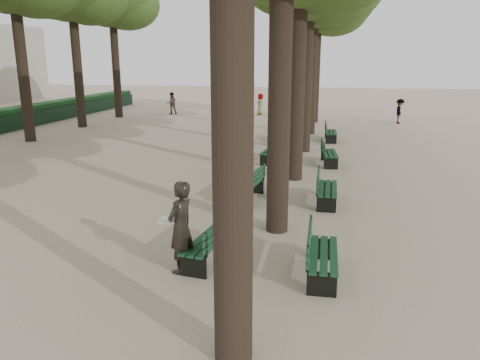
# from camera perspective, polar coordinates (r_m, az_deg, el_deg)

# --- Properties ---
(ground) EXTENTS (120.00, 120.00, 0.00)m
(ground) POSITION_cam_1_polar(r_m,az_deg,el_deg) (8.93, -7.72, -12.13)
(ground) COLOR #BDA68F
(ground) RESTS_ON ground
(bench_left_0) EXTENTS (0.81, 1.86, 0.92)m
(bench_left_0) POSITION_cam_1_polar(r_m,az_deg,el_deg) (9.58, -3.75, -8.31)
(bench_left_0) COLOR black
(bench_left_0) RESTS_ON ground
(bench_left_1) EXTENTS (0.80, 1.86, 0.92)m
(bench_left_1) POSITION_cam_1_polar(r_m,az_deg,el_deg) (13.52, 0.90, -1.37)
(bench_left_1) COLOR black
(bench_left_1) RESTS_ON ground
(bench_left_2) EXTENTS (0.75, 1.85, 0.92)m
(bench_left_2) POSITION_cam_1_polar(r_m,az_deg,el_deg) (18.59, 3.83, 3.04)
(bench_left_2) COLOR black
(bench_left_2) RESTS_ON ground
(bench_left_3) EXTENTS (0.67, 1.83, 0.92)m
(bench_left_3) POSITION_cam_1_polar(r_m,az_deg,el_deg) (23.09, 5.33, 5.29)
(bench_left_3) COLOR black
(bench_left_3) RESTS_ON ground
(bench_right_0) EXTENTS (0.60, 1.81, 0.92)m
(bench_right_0) POSITION_cam_1_polar(r_m,az_deg,el_deg) (9.05, 10.03, -9.93)
(bench_right_0) COLOR black
(bench_right_0) RESTS_ON ground
(bench_right_1) EXTENTS (0.58, 1.80, 0.92)m
(bench_right_1) POSITION_cam_1_polar(r_m,az_deg,el_deg) (13.42, 10.55, -1.75)
(bench_right_1) COLOR black
(bench_right_1) RESTS_ON ground
(bench_right_2) EXTENTS (0.74, 1.85, 0.92)m
(bench_right_2) POSITION_cam_1_polar(r_m,az_deg,el_deg) (18.37, 10.83, 2.67)
(bench_right_2) COLOR black
(bench_right_2) RESTS_ON ground
(bench_right_3) EXTENTS (0.65, 1.82, 0.92)m
(bench_right_3) POSITION_cam_1_polar(r_m,az_deg,el_deg) (23.70, 11.00, 5.33)
(bench_right_3) COLOR black
(bench_right_3) RESTS_ON ground
(man_with_map) EXTENTS (0.72, 0.80, 1.80)m
(man_with_map) POSITION_cam_1_polar(r_m,az_deg,el_deg) (8.96, -7.24, -5.73)
(man_with_map) COLOR black
(man_with_map) RESTS_ON ground
(pedestrian_b) EXTENTS (0.47, 1.03, 1.53)m
(pedestrian_b) POSITION_cam_1_polar(r_m,az_deg,el_deg) (31.29, 18.89, 7.94)
(pedestrian_b) COLOR #262628
(pedestrian_b) RESTS_ON ground
(pedestrian_a) EXTENTS (0.83, 0.64, 1.58)m
(pedestrian_a) POSITION_cam_1_polar(r_m,az_deg,el_deg) (35.03, -8.34, 9.24)
(pedestrian_a) COLOR #262628
(pedestrian_a) RESTS_ON ground
(pedestrian_d) EXTENTS (0.32, 0.75, 1.52)m
(pedestrian_d) POSITION_cam_1_polar(r_m,az_deg,el_deg) (34.34, 2.51, 9.22)
(pedestrian_d) COLOR #262628
(pedestrian_d) RESTS_ON ground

